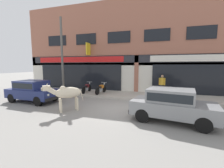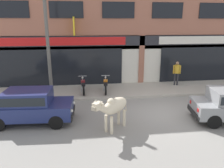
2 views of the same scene
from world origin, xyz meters
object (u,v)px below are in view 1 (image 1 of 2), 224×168
Objects in this scene: motorcycle_1 at (101,89)px; pedestrian at (162,83)px; car_0 at (172,103)px; utility_pole at (62,56)px; motorcycle_0 at (87,88)px; car_2 at (33,90)px; cow at (67,93)px.

motorcycle_1 is 1.13× the size of pedestrian.
utility_pole is at bearing 155.64° from car_0.
car_0 is at bearing -35.17° from motorcycle_0.
car_0 and car_2 have the same top height.
motorcycle_0 is 1.00× the size of motorcycle_1.
utility_pole reaches higher than motorcycle_1.
car_0 is at bearing -41.20° from motorcycle_1.
utility_pole is (-8.25, 3.74, 2.43)m from car_0.
motorcycle_0 is 0.29× the size of utility_pole.
pedestrian reaches higher than car_0.
pedestrian is at bearing 93.50° from car_0.
motorcycle_1 is at bearing 138.80° from car_0.
car_2 is 2.03× the size of motorcycle_0.
cow is at bearing -132.18° from pedestrian.
utility_pole reaches higher than car_2.
utility_pole is at bearing -168.42° from pedestrian.
car_0 is at bearing -6.69° from car_2.
utility_pole is (-2.95, 3.86, 2.24)m from cow.
pedestrian reaches higher than car_2.
motorcycle_1 is at bearing -170.15° from pedestrian.
car_0 is 8.83m from car_2.
pedestrian is at bearing 9.85° from motorcycle_1.
motorcycle_1 is 4.19m from utility_pole.
cow is at bearing -91.67° from motorcycle_1.
car_0 is 2.09× the size of motorcycle_0.
cow is 1.05× the size of pedestrian.
motorcycle_1 is at bearing -2.99° from motorcycle_0.
motorcycle_0 is at bearing 177.01° from motorcycle_1.
motorcycle_0 is (2.25, 3.56, -0.28)m from car_2.
car_0 is 7.98m from motorcycle_0.
motorcycle_1 is at bearing 14.25° from utility_pole.
pedestrian reaches higher than motorcycle_0.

